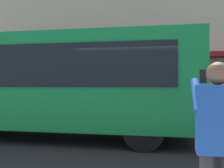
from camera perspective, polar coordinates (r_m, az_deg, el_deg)
ground_plane at (r=7.96m, az=3.84°, el=-11.78°), size 60.00×60.00×0.00m
building_facade_far at (r=15.18m, az=7.43°, el=16.78°), size 28.00×1.55×12.00m
red_bus at (r=8.60m, az=-13.34°, el=0.40°), size 9.05×2.54×3.08m
pedestrian_photographer at (r=2.90m, az=20.94°, el=-9.89°), size 0.53×0.52×1.70m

